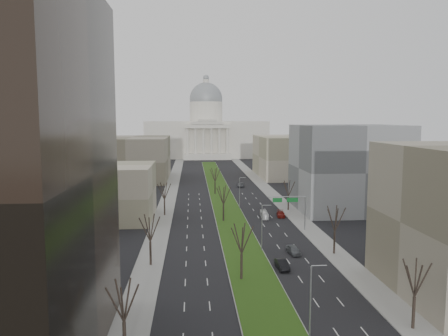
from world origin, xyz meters
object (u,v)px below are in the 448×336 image
car_black (282,264)px  car_grey_far (241,185)px  car_grey_near (293,250)px  box_van (264,215)px  car_red (281,214)px

car_black → car_grey_far: (3.01, 91.18, -0.07)m
car_grey_near → car_black: 8.98m
car_grey_near → car_grey_far: car_grey_near is taller
car_black → box_van: box_van is taller
car_grey_far → box_van: 52.71m
car_black → car_red: car_black is taller
car_grey_near → car_red: car_grey_near is taller
car_grey_far → car_grey_near: bearing=-82.1°
car_red → car_grey_far: bearing=102.5°
car_grey_far → car_red: bearing=-77.3°
car_black → car_red: 40.49m
car_grey_near → car_red: (4.05, 31.61, -0.08)m
car_red → car_black: bearing=-94.2°
car_black → box_van: bearing=82.1°
car_grey_near → car_grey_far: bearing=84.7°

